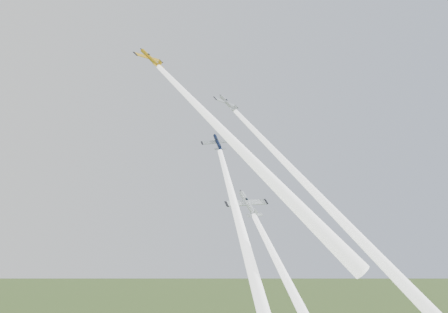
# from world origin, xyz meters

# --- Properties ---
(plane_yellow) EXTENTS (10.14, 9.10, 6.77)m
(plane_yellow) POSITION_xyz_m (-12.18, 3.28, 112.76)
(plane_yellow) COLOR gold
(smoke_trail_yellow) EXTENTS (19.49, 41.77, 41.62)m
(smoke_trail_yellow) POSITION_xyz_m (-3.16, -18.37, 90.75)
(smoke_trail_yellow) COLOR white
(plane_navy) EXTENTS (7.67, 7.56, 6.08)m
(plane_navy) POSITION_xyz_m (0.97, -1.87, 95.53)
(plane_navy) COLOR #0B1533
(smoke_trail_navy) EXTENTS (19.04, 49.27, 48.19)m
(smoke_trail_navy) POSITION_xyz_m (-7.71, -27.39, 70.24)
(smoke_trail_navy) COLOR white
(plane_silver_right) EXTENTS (8.46, 8.10, 6.61)m
(plane_silver_right) POSITION_xyz_m (7.40, 4.54, 105.94)
(plane_silver_right) COLOR #AFB7BE
(smoke_trail_silver_right) EXTENTS (17.95, 55.40, 53.50)m
(smoke_trail_silver_right) POSITION_xyz_m (15.44, -24.14, 78.00)
(smoke_trail_silver_right) COLOR white
(plane_silver_low) EXTENTS (9.26, 8.44, 7.64)m
(plane_silver_low) POSITION_xyz_m (1.92, -11.63, 82.35)
(plane_silver_low) COLOR silver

